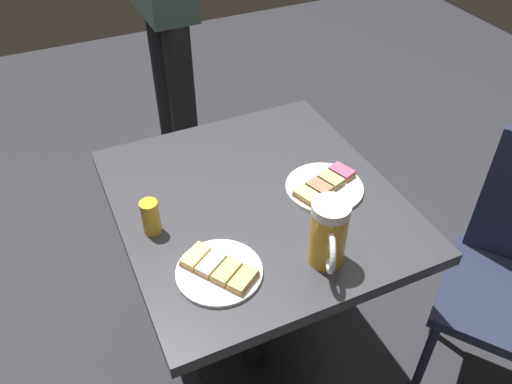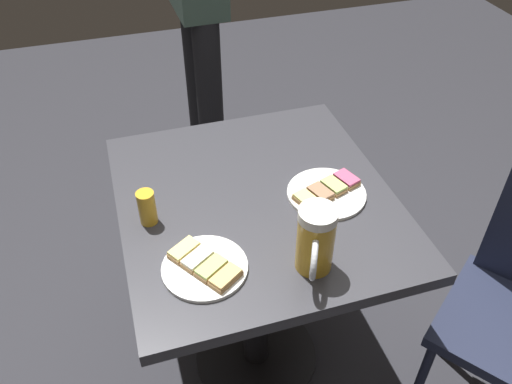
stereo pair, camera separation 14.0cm
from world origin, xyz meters
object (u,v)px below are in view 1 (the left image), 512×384
beer_glass_small (151,217)px  beer_mug (328,235)px  plate_near (324,186)px  plate_far (219,270)px

beer_glass_small → beer_mug: bearing=-127.8°
plate_near → beer_glass_small: (0.04, 0.48, 0.04)m
plate_far → beer_glass_small: 0.23m
plate_near → beer_mug: bearing=150.2°
plate_near → beer_glass_small: 0.48m
beer_mug → beer_glass_small: beer_mug is taller
plate_near → plate_far: bearing=113.4°
plate_near → beer_glass_small: beer_glass_small is taller
beer_mug → beer_glass_small: bearing=52.2°
plate_near → beer_glass_small: bearing=85.5°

